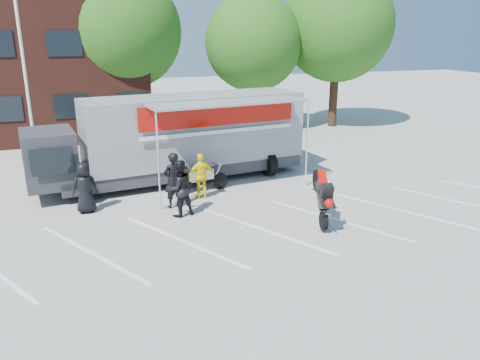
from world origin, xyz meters
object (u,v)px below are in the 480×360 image
tree_left (124,31)px  parked_motorcycle (202,191)px  spectator_leather_b (173,180)px  spectator_leather_c (179,188)px  tree_right (338,26)px  transporter_truck (185,179)px  flagpole (28,44)px  tree_mid (253,43)px  spectator_leather_a (85,188)px  spectator_hivis (201,176)px  stunt_bike_rider (317,223)px

tree_left → parked_motorcycle: (1.37, -11.07, -5.57)m
spectator_leather_b → spectator_leather_c: bearing=74.8°
tree_right → parked_motorcycle: tree_right is taller
transporter_truck → spectator_leather_b: (-0.97, -2.91, 0.92)m
tree_right → spectator_leather_b: bearing=-137.6°
spectator_leather_b → flagpole: bearing=-73.5°
transporter_truck → spectator_leather_c: size_ratio=5.67×
tree_left → spectator_leather_b: bearing=-89.5°
tree_mid → spectator_leather_a: (-9.63, -10.91, -4.13)m
tree_left → spectator_hivis: 12.77m
transporter_truck → spectator_hivis: 2.49m
spectator_leather_b → spectator_hivis: size_ratio=1.15×
tree_left → parked_motorcycle: 12.46m
tree_mid → spectator_leather_b: tree_mid is taller
tree_left → spectator_leather_a: (-2.63, -11.91, -4.75)m
transporter_truck → spectator_hivis: size_ratio=6.37×
transporter_truck → spectator_hivis: (0.11, -2.35, 0.80)m
spectator_leather_a → spectator_leather_b: 2.77m
transporter_truck → spectator_leather_a: (-3.70, -2.47, 0.82)m
tree_right → transporter_truck: 14.73m
tree_mid → spectator_leather_c: 14.53m
transporter_truck → spectator_leather_a: bearing=-153.8°
transporter_truck → stunt_bike_rider: (2.86, -5.64, 0.00)m
transporter_truck → spectator_leather_b: size_ratio=5.52×
tree_mid → spectator_leather_a: size_ratio=4.70×
tree_mid → parked_motorcycle: (-5.63, -10.07, -4.94)m
tree_mid → tree_right: (5.00, -0.50, 0.93)m
tree_mid → parked_motorcycle: bearing=-119.2°
tree_left → stunt_bike_rider: tree_left is taller
flagpole → parked_motorcycle: flagpole is taller
tree_left → spectator_leather_c: bearing=-89.4°
tree_right → spectator_leather_c: size_ratio=5.08×
stunt_bike_rider → spectator_hivis: (-2.75, 3.29, 0.80)m
tree_right → parked_motorcycle: size_ratio=4.50×
tree_mid → transporter_truck: size_ratio=0.75×
flagpole → spectator_hivis: 9.00m
flagpole → spectator_leather_a: size_ratio=4.89×
parked_motorcycle → stunt_bike_rider: bearing=-154.0°
spectator_leather_b → tree_mid: bearing=-139.2°
transporter_truck → spectator_leather_c: spectator_leather_c is taller
spectator_leather_b → spectator_leather_c: spectator_leather_b is taller
parked_motorcycle → stunt_bike_rider: stunt_bike_rider is taller
spectator_leather_c → tree_left: bearing=-105.7°
flagpole → tree_mid: size_ratio=1.04×
parked_motorcycle → stunt_bike_rider: size_ratio=1.11×
tree_right → tree_left: bearing=172.9°
flagpole → tree_mid: 12.31m
tree_right → spectator_leather_c: 17.36m
stunt_bike_rider → flagpole: bearing=144.3°
tree_mid → spectator_leather_b: (-6.90, -11.35, -4.02)m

